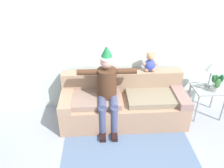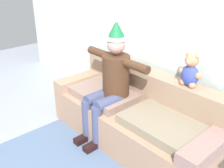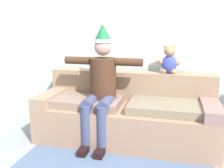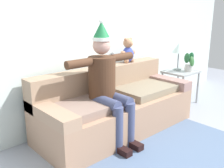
% 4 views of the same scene
% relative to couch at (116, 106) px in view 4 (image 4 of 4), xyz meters
% --- Properties ---
extents(ground_plane, '(10.00, 10.00, 0.00)m').
position_rel_couch_xyz_m(ground_plane, '(0.00, -1.02, -0.34)').
color(ground_plane, '#9398A6').
extents(back_wall, '(7.00, 0.10, 2.70)m').
position_rel_couch_xyz_m(back_wall, '(0.00, 0.53, 1.01)').
color(back_wall, silver).
rests_on(back_wall, ground_plane).
extents(couch, '(2.28, 0.89, 0.86)m').
position_rel_couch_xyz_m(couch, '(0.00, 0.00, 0.00)').
color(couch, '#A17B62').
rests_on(couch, ground_plane).
extents(person_seated, '(1.02, 0.77, 1.54)m').
position_rel_couch_xyz_m(person_seated, '(-0.30, -0.17, 0.45)').
color(person_seated, '#472C1B').
rests_on(person_seated, ground_plane).
extents(teddy_bear, '(0.29, 0.17, 0.38)m').
position_rel_couch_xyz_m(teddy_bear, '(0.51, 0.27, 0.69)').
color(teddy_bear, '#3745A5').
rests_on(teddy_bear, couch).
extents(side_table, '(0.56, 0.49, 0.60)m').
position_rel_couch_xyz_m(side_table, '(1.60, 0.01, 0.17)').
color(side_table, '#969C9D').
rests_on(side_table, ground_plane).
extents(table_lamp, '(0.24, 0.24, 0.49)m').
position_rel_couch_xyz_m(table_lamp, '(1.63, 0.11, 0.65)').
color(table_lamp, gray).
rests_on(table_lamp, side_table).
extents(potted_plant, '(0.24, 0.23, 0.35)m').
position_rel_couch_xyz_m(potted_plant, '(1.67, -0.09, 0.43)').
color(potted_plant, '#B7B7B0').
rests_on(potted_plant, side_table).
extents(area_rug, '(2.12, 1.37, 0.01)m').
position_rel_couch_xyz_m(area_rug, '(0.00, -1.05, -0.33)').
color(area_rug, slate).
rests_on(area_rug, ground_plane).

